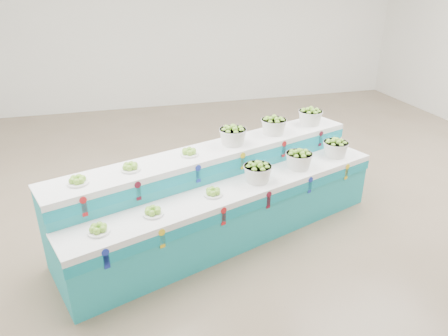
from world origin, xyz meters
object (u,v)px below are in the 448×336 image
at_px(display_stand, 224,195).
at_px(plate_upper_mid, 130,166).
at_px(basket_lower_left, 258,172).
at_px(basket_upper_right, 310,116).

distance_m(display_stand, plate_upper_mid, 1.20).
xyz_separation_m(basket_lower_left, plate_upper_mid, (-1.43, 0.03, 0.23)).
bearing_deg(basket_upper_right, basket_lower_left, -140.06).
bearing_deg(basket_lower_left, basket_upper_right, 39.94).
xyz_separation_m(display_stand, basket_upper_right, (1.45, 0.77, 0.63)).
relative_size(plate_upper_mid, basket_upper_right, 0.65).
bearing_deg(plate_upper_mid, basket_upper_right, 19.12).
bearing_deg(basket_lower_left, display_stand, 159.44).
bearing_deg(display_stand, basket_lower_left, -39.68).
height_order(display_stand, plate_upper_mid, plate_upper_mid).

